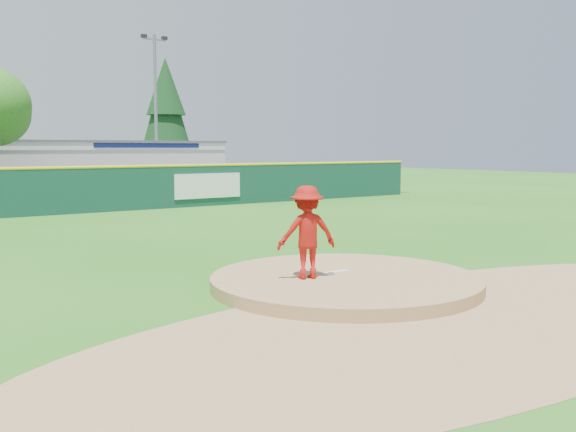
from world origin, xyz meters
TOP-DOWN VIEW (x-y plane):
  - ground at (0.00, 0.00)m, footprint 120.00×120.00m
  - pitchers_mound at (0.00, 0.00)m, footprint 5.50×5.50m
  - pitching_rubber at (0.00, 0.30)m, footprint 0.60×0.15m
  - infield_dirt_arc at (0.00, -3.00)m, footprint 15.40×15.40m
  - parking_lot at (0.00, 27.00)m, footprint 44.00×16.00m
  - pitcher at (-0.80, 0.25)m, footprint 1.36×1.04m
  - van at (2.24, 22.73)m, footprint 5.08×3.08m
  - pool_building_grp at (6.00, 31.99)m, footprint 15.20×8.20m
  - fence_banners at (-2.13, 17.92)m, footprint 21.20×0.04m
  - outfield_fence at (0.00, 18.00)m, footprint 40.00×0.14m
  - conifer_tree at (13.00, 36.00)m, footprint 4.40×4.40m
  - light_pole_right at (9.00, 29.00)m, footprint 1.75×0.25m

SIDE VIEW (x-z plane):
  - ground at x=0.00m, z-range 0.00..0.00m
  - pitchers_mound at x=0.00m, z-range -0.25..0.25m
  - infield_dirt_arc at x=0.00m, z-range 0.00..0.01m
  - parking_lot at x=0.00m, z-range 0.00..0.02m
  - pitching_rubber at x=0.00m, z-range 0.25..0.29m
  - van at x=2.24m, z-range 0.02..1.34m
  - fence_banners at x=-2.13m, z-range 0.40..1.60m
  - outfield_fence at x=0.00m, z-range 0.05..2.12m
  - pitcher at x=-0.80m, z-range 0.25..2.10m
  - pool_building_grp at x=6.00m, z-range 0.01..3.32m
  - conifer_tree at x=13.00m, z-range 0.79..10.29m
  - light_pole_right at x=9.00m, z-range 0.54..10.54m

